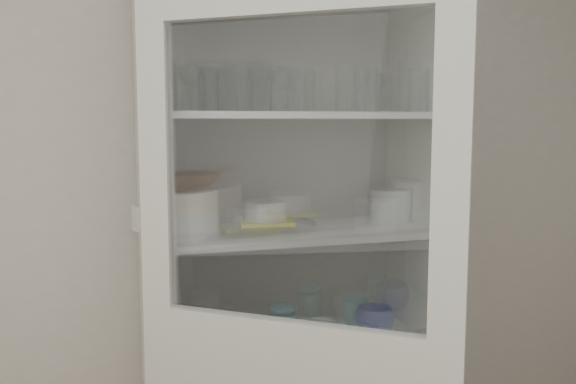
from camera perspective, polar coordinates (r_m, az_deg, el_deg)
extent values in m
cube|color=beige|center=(2.29, -6.43, -1.72)|extent=(3.60, 0.02, 2.60)
cube|color=silver|center=(2.09, -13.02, -9.67)|extent=(0.03, 0.45, 2.10)
cube|color=silver|center=(2.35, 11.48, -7.79)|extent=(0.03, 0.45, 2.10)
cube|color=gray|center=(2.37, -1.48, -7.57)|extent=(1.00, 0.03, 2.10)
cube|color=white|center=(2.22, 0.12, -13.95)|extent=(0.94, 0.42, 0.02)
cube|color=white|center=(2.11, 0.12, -3.74)|extent=(0.94, 0.42, 0.02)
cube|color=white|center=(2.08, 0.12, 7.16)|extent=(0.94, 0.42, 0.02)
cube|color=silver|center=(1.76, -12.17, 2.24)|extent=(0.10, 0.09, 0.80)
cube|color=silver|center=(1.49, 15.04, 1.40)|extent=(0.10, 0.09, 0.80)
cube|color=silver|center=(1.58, 0.27, 1.91)|extent=(0.58, 0.45, 0.78)
cylinder|color=silver|center=(1.90, -7.46, 9.47)|extent=(0.08, 0.08, 0.13)
cylinder|color=silver|center=(1.95, -4.50, 9.64)|extent=(0.09, 0.09, 0.15)
cylinder|color=silver|center=(1.97, 0.89, 9.45)|extent=(0.07, 0.07, 0.13)
cylinder|color=silver|center=(1.94, -2.59, 9.82)|extent=(0.09, 0.09, 0.16)
cylinder|color=silver|center=(1.99, 1.57, 9.49)|extent=(0.08, 0.08, 0.14)
cylinder|color=silver|center=(2.04, 7.44, 9.38)|extent=(0.09, 0.09, 0.14)
cylinder|color=silver|center=(2.11, 12.11, 9.28)|extent=(0.08, 0.08, 0.15)
cylinder|color=silver|center=(2.04, -11.43, 9.21)|extent=(0.07, 0.07, 0.13)
cylinder|color=silver|center=(2.03, -11.41, 9.54)|extent=(0.10, 0.10, 0.15)
cylinder|color=silver|center=(2.06, -2.54, 9.37)|extent=(0.08, 0.08, 0.14)
cylinder|color=silver|center=(2.09, -3.22, 9.57)|extent=(0.09, 0.09, 0.15)
cylinder|color=silver|center=(2.14, 5.40, 9.36)|extent=(0.08, 0.08, 0.15)
cylinder|color=silver|center=(1.99, -9.66, -2.95)|extent=(0.22, 0.22, 0.08)
cylinder|color=silver|center=(2.17, -11.45, -2.18)|extent=(0.23, 0.23, 0.08)
cylinder|color=beige|center=(1.98, -9.70, -0.79)|extent=(0.27, 0.27, 0.07)
imported|color=#4A2E1B|center=(1.97, -9.73, 0.98)|extent=(0.26, 0.26, 0.06)
cylinder|color=silver|center=(2.11, -2.14, -3.19)|extent=(0.41, 0.41, 0.02)
cube|color=yellow|center=(2.11, -2.14, -2.75)|extent=(0.20, 0.20, 0.01)
cylinder|color=silver|center=(2.10, -2.15, -1.71)|extent=(0.17, 0.17, 0.06)
cylinder|color=silver|center=(2.30, 9.61, -1.22)|extent=(0.15, 0.15, 0.12)
imported|color=navy|center=(2.26, 8.08, -11.91)|extent=(0.18, 0.18, 0.11)
imported|color=teal|center=(2.37, 6.30, -11.11)|extent=(0.13, 0.13, 0.10)
imported|color=silver|center=(2.16, 3.22, -13.01)|extent=(0.12, 0.12, 0.09)
cylinder|color=teal|center=(2.21, -0.51, -12.41)|extent=(0.09, 0.09, 0.09)
ellipsoid|color=teal|center=(2.20, -0.51, -11.01)|extent=(0.09, 0.09, 0.02)
cylinder|color=silver|center=(2.11, -2.06, -14.09)|extent=(0.11, 0.11, 0.04)
cylinder|color=silver|center=(2.18, -11.00, -12.50)|extent=(0.11, 0.11, 0.12)
cylinder|color=silver|center=(1.91, -7.04, 9.53)|extent=(0.07, 0.07, 0.14)
cylinder|color=silver|center=(1.93, -6.76, 9.73)|extent=(0.08, 0.08, 0.15)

